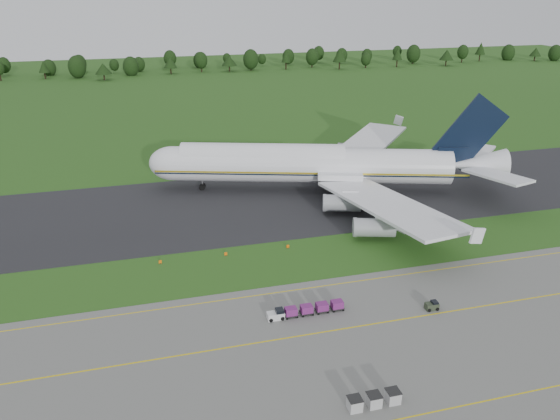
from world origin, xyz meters
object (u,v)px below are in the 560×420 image
object	(u,v)px
utility_cart	(432,306)
edge_markers	(226,254)
baggage_train	(305,310)
aircraft	(317,164)
uld_row	(374,400)

from	to	relation	value
utility_cart	edge_markers	distance (m)	37.23
baggage_train	aircraft	bearing A→B (deg)	69.51
aircraft	utility_cart	world-z (taller)	aircraft
uld_row	edge_markers	bearing A→B (deg)	103.49
aircraft	utility_cart	distance (m)	53.06
uld_row	aircraft	bearing A→B (deg)	76.78
uld_row	baggage_train	bearing A→B (deg)	95.82
utility_cart	uld_row	size ratio (longest dim) A/B	0.31
baggage_train	edge_markers	distance (m)	23.41
baggage_train	uld_row	bearing A→B (deg)	-84.18
aircraft	uld_row	distance (m)	71.33
baggage_train	utility_cart	world-z (taller)	baggage_train
baggage_train	utility_cart	size ratio (longest dim) A/B	5.96
baggage_train	utility_cart	distance (m)	19.28
baggage_train	edge_markers	size ratio (longest dim) A/B	0.49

